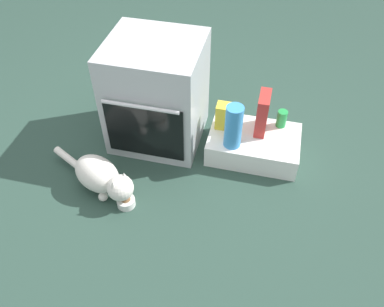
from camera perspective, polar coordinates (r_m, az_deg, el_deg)
ground at (r=2.62m, az=-5.29°, el=-2.59°), size 8.00×8.00×0.00m
oven at (r=2.65m, az=-5.06°, el=8.52°), size 0.59×0.60×0.72m
pantry_cabinet at (r=2.71m, az=8.77°, el=1.29°), size 0.59×0.39×0.16m
food_bowl at (r=2.45m, az=-9.41°, el=-6.78°), size 0.11×0.11×0.07m
cat at (r=2.48m, az=-12.81°, el=-3.22°), size 0.64×0.36×0.23m
cereal_box at (r=2.61m, az=10.04°, el=5.68°), size 0.07×0.18×0.28m
snack_bag at (r=2.64m, az=4.77°, el=5.33°), size 0.12×0.09×0.18m
soda_can at (r=2.72m, az=12.70°, el=4.89°), size 0.07×0.07×0.12m
water_bottle at (r=2.47m, az=5.94°, el=3.84°), size 0.11×0.11×0.30m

